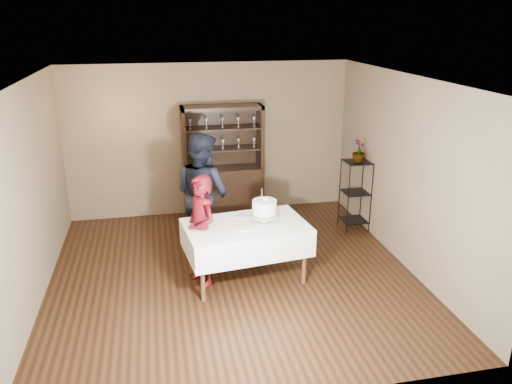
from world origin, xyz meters
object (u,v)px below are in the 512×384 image
plant_etagere (355,192)px  cake (264,209)px  potted_plant (359,151)px  cake_table (246,237)px  man (202,193)px  woman (202,231)px  china_hutch (223,180)px

plant_etagere → cake: size_ratio=2.38×
plant_etagere → cake: cake is taller
plant_etagere → potted_plant: size_ratio=3.20×
cake_table → man: man is taller
cake → potted_plant: 2.28m
plant_etagere → cake_table: size_ratio=0.69×
man → woman: bearing=131.7°
china_hutch → plant_etagere: 2.33m
cake → woman: bearing=178.5°
plant_etagere → cake_table: bearing=-147.9°
plant_etagere → woman: bearing=-154.2°
cake_table → man: (-0.47, 1.01, 0.31)m
plant_etagere → man: bearing=-173.0°
woman → potted_plant: (2.70, 1.26, 0.61)m
china_hutch → cake_table: bearing=-90.8°
cake → cake_table: bearing=-179.8°
man → plant_etagere: bearing=-124.6°
cake_table → plant_etagere: bearing=32.1°
cake_table → potted_plant: size_ratio=4.62×
plant_etagere → woman: 3.00m
china_hutch → potted_plant: size_ratio=5.34×
cake → man: bearing=125.8°
cake_table → man: 1.16m
china_hutch → woman: size_ratio=1.31×
man → cake: 1.25m
plant_etagere → cake: 2.31m
cake_table → woman: size_ratio=1.14×
china_hutch → man: bearing=-110.3°
cake_table → potted_plant: bearing=31.4°
man → potted_plant: size_ratio=4.97×
cake_table → cake: size_ratio=3.42×
china_hutch → plant_etagere: china_hutch is taller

